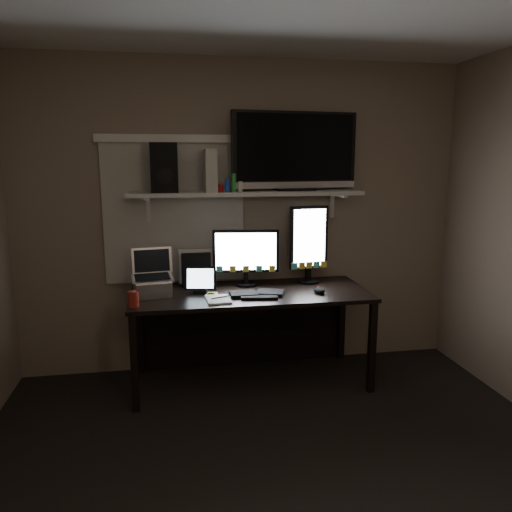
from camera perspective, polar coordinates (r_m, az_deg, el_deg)
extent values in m
plane|color=black|center=(2.87, 4.50, -26.04)|extent=(3.60, 3.60, 0.00)
plane|color=#7F6C5B|center=(4.08, -1.52, 4.35)|extent=(3.60, 0.00, 3.60)
cube|color=beige|center=(4.02, -9.31, 4.82)|extent=(1.10, 0.02, 1.10)
cube|color=black|center=(3.82, -0.65, -4.31)|extent=(1.80, 0.75, 0.03)
cube|color=black|center=(4.26, -1.42, -7.79)|extent=(1.80, 0.02, 0.70)
cube|color=black|center=(3.59, -13.73, -11.86)|extent=(0.05, 0.05, 0.70)
cube|color=black|center=(3.86, 13.11, -10.15)|extent=(0.05, 0.05, 0.70)
cube|color=black|center=(4.21, -13.16, -8.33)|extent=(0.05, 0.05, 0.70)
cube|color=black|center=(4.45, 9.74, -7.15)|extent=(0.05, 0.05, 0.70)
cube|color=beige|center=(3.89, -1.16, 7.20)|extent=(1.80, 0.35, 0.03)
cube|color=black|center=(3.95, -1.17, -0.15)|extent=(0.53, 0.12, 0.46)
cube|color=black|center=(4.05, 6.04, 1.38)|extent=(0.32, 0.10, 0.64)
cube|color=black|center=(3.72, 0.09, -4.30)|extent=(0.42, 0.21, 0.02)
ellipsoid|color=black|center=(3.80, 7.25, -3.91)|extent=(0.10, 0.13, 0.04)
cube|color=silver|center=(3.59, -4.33, -4.97)|extent=(0.17, 0.24, 0.01)
cube|color=black|center=(3.77, -6.40, -2.73)|extent=(0.25, 0.14, 0.21)
cube|color=black|center=(3.99, -6.89, -1.35)|extent=(0.23, 0.11, 0.29)
cube|color=silver|center=(3.74, -11.80, -1.98)|extent=(0.33, 0.28, 0.33)
cylinder|color=maroon|center=(3.53, -13.83, -4.78)|extent=(0.09, 0.09, 0.11)
cube|color=black|center=(3.98, 4.45, 11.83)|extent=(1.02, 0.29, 0.61)
cube|color=silver|center=(3.83, -5.25, 9.69)|extent=(0.09, 0.27, 0.32)
cube|color=black|center=(3.83, -10.43, 9.91)|extent=(0.20, 0.24, 0.36)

